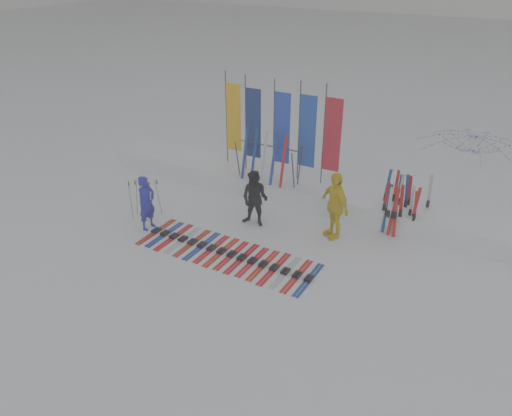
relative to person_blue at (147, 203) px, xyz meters
The scene contains 11 objects.
ground 3.04m from the person_blue, 12.41° to the right, with size 120.00×120.00×0.00m, color white.
snow_bank 4.92m from the person_blue, 54.25° to the left, with size 14.00×1.60×0.60m, color white.
person_blue is the anchor object (origin of this frame).
person_black 3.12m from the person_blue, 33.48° to the left, with size 0.82×0.64×1.70m, color black.
person_yellow 5.34m from the person_blue, 24.56° to the left, with size 1.15×0.48×1.96m, color yellow.
tent_canopy 9.26m from the person_blue, 32.92° to the left, with size 3.05×3.11×2.80m, color white.
ski_row 2.85m from the person_blue, ahead, with size 5.00×1.66×0.07m.
pole_cluster 0.80m from the person_blue, 136.53° to the left, with size 0.68×0.71×1.24m.
feather_flags 4.86m from the person_blue, 62.75° to the left, with size 4.15×0.27×3.20m.
ski_rack 4.15m from the person_blue, 60.35° to the left, with size 2.04×0.80×1.23m.
upright_skis 7.28m from the person_blue, 29.44° to the left, with size 1.30×1.15×1.64m.
Camera 1 is at (6.17, -8.91, 7.25)m, focal length 35.00 mm.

